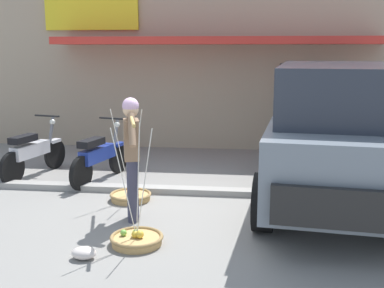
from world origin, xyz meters
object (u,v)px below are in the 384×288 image
Objects in this scene: parked_truck at (337,129)px; plastic_litter_bag at (84,253)px; motorcycle_second_in_row at (100,157)px; wooden_crate at (305,157)px; fruit_basket_right_side at (137,239)px; motorcycle_nearest_shop at (33,153)px; fruit_basket_left_side at (131,196)px; fruit_vendor at (132,151)px.

parked_truck is 17.77× the size of plastic_litter_bag.
motorcycle_second_in_row is 4.05× the size of wooden_crate.
motorcycle_second_in_row is (-1.29, 2.66, 0.38)m from fruit_basket_right_side.
motorcycle_nearest_shop is 1.33m from motorcycle_second_in_row.
fruit_basket_right_side is 0.81× the size of motorcycle_nearest_shop.
parked_truck is at bearing -9.10° from motorcycle_second_in_row.
fruit_basket_left_side is 1.00× the size of fruit_basket_right_side.
wooden_crate is at bearing 23.97° from motorcycle_second_in_row.
plastic_litter_bag is (-0.25, -1.30, -0.91)m from fruit_vendor.
fruit_basket_left_side is at bearing -173.30° from parked_truck.
fruit_vendor is 3.85× the size of wooden_crate.
fruit_basket_left_side is 2.46m from motorcycle_nearest_shop.
fruit_basket_right_side reaches higher than wooden_crate.
fruit_vendor is at bearing 79.08° from plastic_litter_bag.
fruit_vendor reaches higher than fruit_basket_left_side.
fruit_basket_right_side is at bearing -64.09° from motorcycle_second_in_row.
fruit_basket_right_side is at bearing -47.38° from motorcycle_nearest_shop.
fruit_vendor is 1.25m from fruit_basket_right_side.
fruit_vendor reaches higher than fruit_basket_right_side.
parked_truck is at bearing 6.70° from fruit_basket_left_side.
plastic_litter_bag is (-0.50, -0.47, -0.00)m from fruit_basket_right_side.
fruit_basket_left_side is at bearing 106.43° from fruit_basket_right_side.
fruit_basket_left_side is 0.81× the size of motorcycle_second_in_row.
motorcycle_nearest_shop is at bearing 132.62° from fruit_basket_right_side.
fruit_basket_right_side is at bearing -73.58° from fruit_vendor.
parked_truck reaches higher than motorcycle_nearest_shop.
fruit_basket_right_side is (0.49, -1.66, 0.00)m from fruit_basket_left_side.
wooden_crate is (3.76, 1.67, -0.29)m from motorcycle_second_in_row.
plastic_litter_bag is at bearing -75.71° from motorcycle_second_in_row.
fruit_vendor is 4.50m from wooden_crate.
fruit_basket_right_side is 0.68m from plastic_litter_bag.
fruit_vendor is 2.17m from motorcycle_second_in_row.
fruit_basket_left_side reaches higher than motorcycle_nearest_shop.
fruit_basket_right_side is 3.88m from motorcycle_nearest_shop.
motorcycle_nearest_shop is 5.36m from parked_truck.
motorcycle_nearest_shop is (-2.12, 1.18, 0.38)m from fruit_basket_left_side.
motorcycle_second_in_row is at bearing 115.91° from fruit_basket_right_side.
motorcycle_nearest_shop is 5.30m from wooden_crate.
plastic_litter_bag is at bearing -57.37° from motorcycle_nearest_shop.
fruit_basket_right_side reaches higher than motorcycle_second_in_row.
motorcycle_second_in_row is at bearing -156.03° from wooden_crate.
parked_truck is at bearing 37.57° from fruit_basket_right_side.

